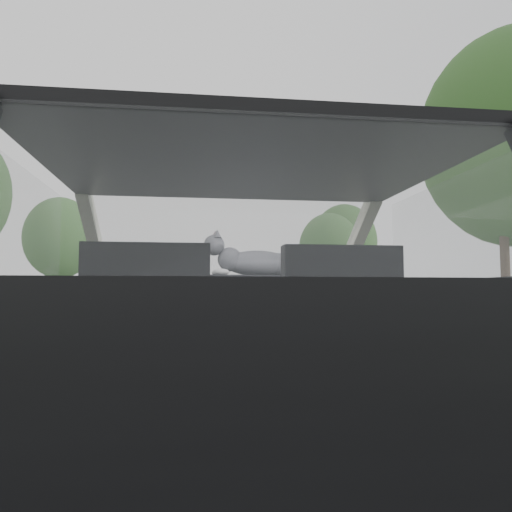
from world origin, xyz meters
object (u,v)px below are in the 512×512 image
object	(u,v)px
subject_car	(237,328)
utility_pole	(502,190)
highway_sign	(313,285)
other_car	(205,298)
cat	(258,262)

from	to	relation	value
subject_car	utility_pole	bearing A→B (deg)	50.72
highway_sign	utility_pole	xyz separation A→B (m)	(2.59, -10.82, 2.35)
highway_sign	other_car	bearing A→B (deg)	-147.84
utility_pole	other_car	bearing A→B (deg)	128.14
cat	highway_sign	distance (m)	20.85
highway_sign	utility_pole	world-z (taller)	utility_pole
other_car	highway_sign	size ratio (longest dim) A/B	1.66
subject_car	cat	xyz separation A→B (m)	(0.19, 0.62, 0.36)
cat	utility_pole	xyz separation A→B (m)	(7.95, 9.33, 2.64)
cat	subject_car	bearing A→B (deg)	-114.54
cat	other_car	world-z (taller)	other_car
subject_car	highway_sign	bearing A→B (deg)	75.04
other_car	highway_sign	world-z (taller)	highway_sign
other_car	subject_car	bearing A→B (deg)	-99.16
subject_car	other_car	world-z (taller)	other_car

